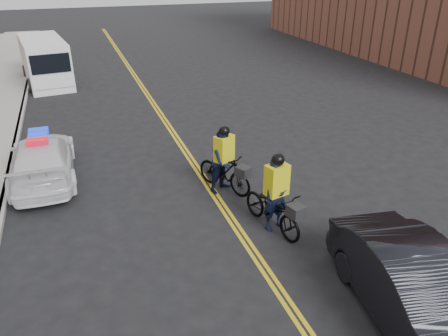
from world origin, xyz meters
TOP-DOWN VIEW (x-y plane):
  - ground at (0.00, 0.00)m, footprint 120.00×120.00m
  - center_line_left at (-0.08, 8.00)m, footprint 0.10×60.00m
  - center_line_right at (0.08, 8.00)m, footprint 0.10×60.00m
  - curb at (-6.00, 8.00)m, footprint 0.20×60.00m
  - police_cruiser at (-4.86, 5.27)m, footprint 1.97×4.79m
  - dark_sedan at (2.04, -3.77)m, footprint 2.31×4.92m
  - cargo_van at (-4.90, 17.89)m, footprint 2.88×6.08m
  - cyclist_near at (0.96, 0.20)m, footprint 1.28×2.32m
  - cyclist_far at (0.39, 2.61)m, footprint 1.51×2.11m

SIDE VIEW (x-z plane):
  - ground at x=0.00m, z-range 0.00..0.00m
  - center_line_left at x=-0.08m, z-range 0.00..0.01m
  - center_line_right at x=0.08m, z-range 0.00..0.01m
  - curb at x=-6.00m, z-range 0.00..0.15m
  - police_cruiser at x=-4.86m, z-range -0.07..1.47m
  - cyclist_near at x=0.96m, z-range -0.33..1.83m
  - dark_sedan at x=2.04m, z-range 0.00..1.56m
  - cyclist_far at x=0.39m, z-range -0.22..1.89m
  - cargo_van at x=-4.90m, z-range -0.03..2.42m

